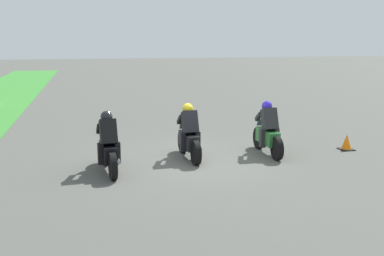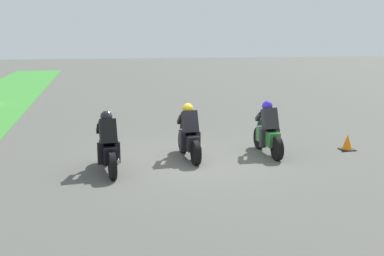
% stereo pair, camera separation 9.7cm
% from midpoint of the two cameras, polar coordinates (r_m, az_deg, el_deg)
% --- Properties ---
extents(ground_plane, '(120.00, 120.00, 0.00)m').
position_cam_midpoint_polar(ground_plane, '(12.90, -0.00, -3.86)').
color(ground_plane, '#51514B').
extents(rider_lane_a, '(2.04, 0.54, 1.51)m').
position_cam_midpoint_polar(rider_lane_a, '(13.59, 8.87, -0.53)').
color(rider_lane_a, black).
rests_on(rider_lane_a, ground_plane).
extents(rider_lane_b, '(2.04, 0.55, 1.51)m').
position_cam_midpoint_polar(rider_lane_b, '(12.94, -0.57, -0.97)').
color(rider_lane_b, black).
rests_on(rider_lane_b, ground_plane).
extents(rider_lane_c, '(2.04, 0.56, 1.51)m').
position_cam_midpoint_polar(rider_lane_c, '(11.85, -10.23, -2.27)').
color(rider_lane_c, black).
rests_on(rider_lane_c, ground_plane).
extents(traffic_cone, '(0.40, 0.40, 0.46)m').
position_cam_midpoint_polar(traffic_cone, '(14.71, 17.86, -1.69)').
color(traffic_cone, black).
rests_on(traffic_cone, ground_plane).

